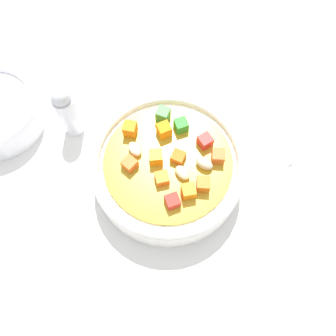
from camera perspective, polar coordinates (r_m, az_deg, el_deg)
name	(u,v)px	position (r cm, az deg, el deg)	size (l,w,h in cm)	color
ground_plane	(168,179)	(45.69, 0.00, -1.80)	(140.00, 140.00, 2.00)	silver
soup_bowl_main	(168,167)	(42.08, 0.02, 0.14)	(18.76, 18.76, 6.61)	white
spoon	(228,95)	(51.05, 10.01, 11.93)	(22.08, 5.01, 0.95)	silver
pepper_shaker	(67,111)	(46.08, -16.53, 9.12)	(2.67, 2.67, 8.62)	silver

